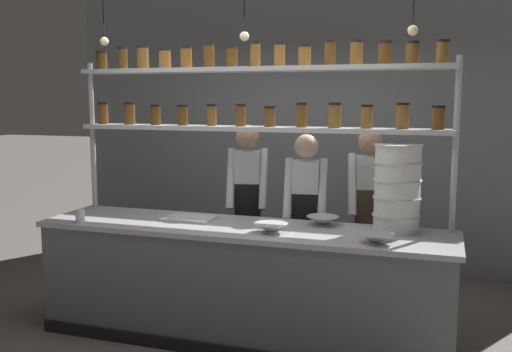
{
  "coord_description": "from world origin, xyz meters",
  "views": [
    {
      "loc": [
        1.46,
        -4.08,
        1.91
      ],
      "look_at": [
        0.05,
        0.2,
        1.29
      ],
      "focal_mm": 40.0,
      "sensor_mm": 36.0,
      "label": 1
    }
  ],
  "objects_px": {
    "container_stack": "(397,188)",
    "serving_cup_front": "(80,216)",
    "spice_shelf_unit": "(256,100)",
    "chef_left": "(248,204)",
    "chef_center": "(306,215)",
    "prep_bowl_near_left": "(271,228)",
    "prep_bowl_center_front": "(323,221)",
    "prep_bowl_center_back": "(376,238)",
    "cutting_board": "(190,218)",
    "chef_right": "(368,210)"
  },
  "relations": [
    {
      "from": "prep_bowl_near_left",
      "to": "chef_left",
      "type": "bearing_deg",
      "value": 119.68
    },
    {
      "from": "chef_right",
      "to": "prep_bowl_center_back",
      "type": "bearing_deg",
      "value": -92.12
    },
    {
      "from": "prep_bowl_near_left",
      "to": "prep_bowl_center_front",
      "type": "height_order",
      "value": "same"
    },
    {
      "from": "prep_bowl_near_left",
      "to": "chef_center",
      "type": "bearing_deg",
      "value": 82.8
    },
    {
      "from": "chef_right",
      "to": "container_stack",
      "type": "relative_size",
      "value": 2.52
    },
    {
      "from": "spice_shelf_unit",
      "to": "serving_cup_front",
      "type": "height_order",
      "value": "spice_shelf_unit"
    },
    {
      "from": "chef_center",
      "to": "prep_bowl_near_left",
      "type": "height_order",
      "value": "chef_center"
    },
    {
      "from": "container_stack",
      "to": "serving_cup_front",
      "type": "xyz_separation_m",
      "value": [
        -2.42,
        -0.48,
        -0.28
      ]
    },
    {
      "from": "prep_bowl_center_front",
      "to": "prep_bowl_center_back",
      "type": "distance_m",
      "value": 0.63
    },
    {
      "from": "cutting_board",
      "to": "prep_bowl_center_front",
      "type": "height_order",
      "value": "prep_bowl_center_front"
    },
    {
      "from": "cutting_board",
      "to": "prep_bowl_near_left",
      "type": "height_order",
      "value": "prep_bowl_near_left"
    },
    {
      "from": "chef_left",
      "to": "container_stack",
      "type": "relative_size",
      "value": 2.56
    },
    {
      "from": "cutting_board",
      "to": "spice_shelf_unit",
      "type": "bearing_deg",
      "value": 26.65
    },
    {
      "from": "container_stack",
      "to": "cutting_board",
      "type": "relative_size",
      "value": 1.64
    },
    {
      "from": "spice_shelf_unit",
      "to": "chef_center",
      "type": "height_order",
      "value": "spice_shelf_unit"
    },
    {
      "from": "chef_left",
      "to": "serving_cup_front",
      "type": "relative_size",
      "value": 16.02
    },
    {
      "from": "prep_bowl_near_left",
      "to": "prep_bowl_center_back",
      "type": "bearing_deg",
      "value": -4.98
    },
    {
      "from": "chef_center",
      "to": "prep_bowl_center_front",
      "type": "bearing_deg",
      "value": -65.48
    },
    {
      "from": "chef_center",
      "to": "serving_cup_front",
      "type": "distance_m",
      "value": 1.86
    },
    {
      "from": "serving_cup_front",
      "to": "spice_shelf_unit",
      "type": "bearing_deg",
      "value": 25.58
    },
    {
      "from": "chef_right",
      "to": "spice_shelf_unit",
      "type": "bearing_deg",
      "value": -163.77
    },
    {
      "from": "container_stack",
      "to": "prep_bowl_near_left",
      "type": "height_order",
      "value": "container_stack"
    },
    {
      "from": "container_stack",
      "to": "chef_right",
      "type": "bearing_deg",
      "value": 114.96
    },
    {
      "from": "chef_right",
      "to": "prep_bowl_center_front",
      "type": "xyz_separation_m",
      "value": [
        -0.28,
        -0.57,
        0.01
      ]
    },
    {
      "from": "container_stack",
      "to": "serving_cup_front",
      "type": "distance_m",
      "value": 2.49
    },
    {
      "from": "chef_left",
      "to": "serving_cup_front",
      "type": "bearing_deg",
      "value": -151.24
    },
    {
      "from": "spice_shelf_unit",
      "to": "prep_bowl_center_front",
      "type": "distance_m",
      "value": 1.1
    },
    {
      "from": "container_stack",
      "to": "prep_bowl_near_left",
      "type": "distance_m",
      "value": 0.98
    },
    {
      "from": "chef_left",
      "to": "container_stack",
      "type": "bearing_deg",
      "value": -32.18
    },
    {
      "from": "spice_shelf_unit",
      "to": "prep_bowl_near_left",
      "type": "relative_size",
      "value": 12.34
    },
    {
      "from": "chef_center",
      "to": "prep_bowl_center_back",
      "type": "height_order",
      "value": "chef_center"
    },
    {
      "from": "prep_bowl_center_front",
      "to": "prep_bowl_center_back",
      "type": "xyz_separation_m",
      "value": [
        0.46,
        -0.43,
        -0.0
      ]
    },
    {
      "from": "spice_shelf_unit",
      "to": "chef_center",
      "type": "distance_m",
      "value": 1.07
    },
    {
      "from": "prep_bowl_near_left",
      "to": "prep_bowl_center_front",
      "type": "bearing_deg",
      "value": 49.41
    },
    {
      "from": "prep_bowl_center_back",
      "to": "container_stack",
      "type": "bearing_deg",
      "value": 76.0
    },
    {
      "from": "cutting_board",
      "to": "prep_bowl_center_front",
      "type": "bearing_deg",
      "value": 7.93
    },
    {
      "from": "cutting_board",
      "to": "prep_bowl_center_back",
      "type": "bearing_deg",
      "value": -10.52
    },
    {
      "from": "chef_right",
      "to": "serving_cup_front",
      "type": "bearing_deg",
      "value": -165.56
    },
    {
      "from": "prep_bowl_center_back",
      "to": "chef_left",
      "type": "bearing_deg",
      "value": 144.72
    },
    {
      "from": "spice_shelf_unit",
      "to": "chef_left",
      "type": "height_order",
      "value": "spice_shelf_unit"
    },
    {
      "from": "container_stack",
      "to": "prep_bowl_center_back",
      "type": "height_order",
      "value": "container_stack"
    },
    {
      "from": "container_stack",
      "to": "serving_cup_front",
      "type": "bearing_deg",
      "value": -168.79
    },
    {
      "from": "chef_right",
      "to": "serving_cup_front",
      "type": "xyz_separation_m",
      "value": [
        -2.14,
        -1.08,
        0.03
      ]
    },
    {
      "from": "chef_center",
      "to": "cutting_board",
      "type": "relative_size",
      "value": 4.02
    },
    {
      "from": "cutting_board",
      "to": "prep_bowl_center_back",
      "type": "distance_m",
      "value": 1.56
    },
    {
      "from": "spice_shelf_unit",
      "to": "chef_right",
      "type": "bearing_deg",
      "value": 28.6
    },
    {
      "from": "container_stack",
      "to": "prep_bowl_center_back",
      "type": "xyz_separation_m",
      "value": [
        -0.1,
        -0.4,
        -0.3
      ]
    },
    {
      "from": "chef_left",
      "to": "cutting_board",
      "type": "bearing_deg",
      "value": -129.35
    },
    {
      "from": "chef_center",
      "to": "prep_bowl_near_left",
      "type": "bearing_deg",
      "value": -104.56
    },
    {
      "from": "cutting_board",
      "to": "serving_cup_front",
      "type": "height_order",
      "value": "serving_cup_front"
    }
  ]
}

